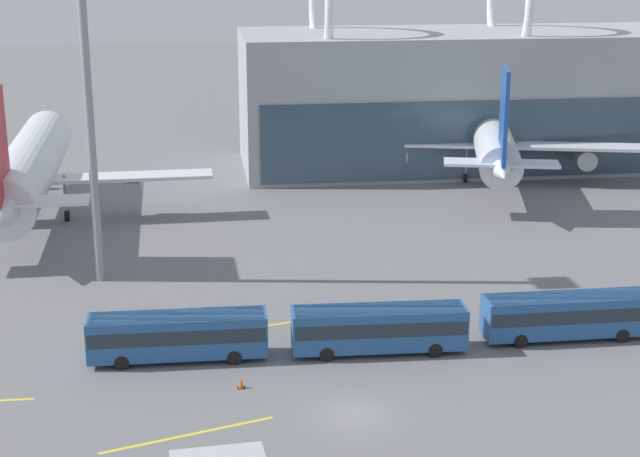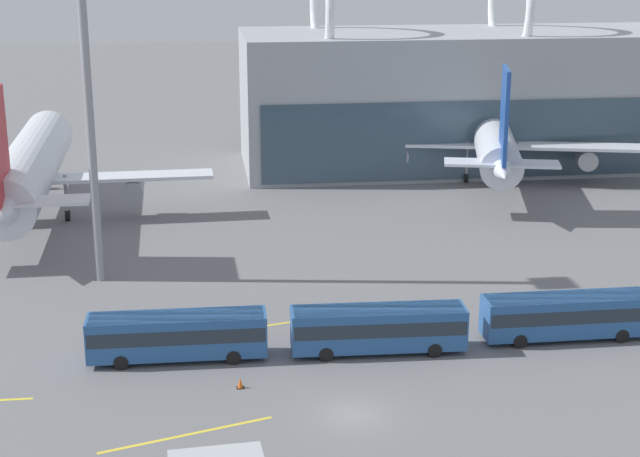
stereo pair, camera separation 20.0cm
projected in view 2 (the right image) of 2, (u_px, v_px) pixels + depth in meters
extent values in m
plane|color=slate|center=(354.00, 414.00, 59.44)|extent=(440.00, 440.00, 0.00)
torus|color=white|center=(322.00, 4.00, 117.17)|extent=(1.10, 16.30, 16.30)
torus|color=white|center=(510.00, 2.00, 120.00)|extent=(1.10, 16.30, 16.30)
cylinder|color=silver|center=(30.00, 166.00, 99.85)|extent=(6.39, 34.82, 5.51)
sphere|color=silver|center=(49.00, 133.00, 116.27)|extent=(5.40, 5.40, 5.40)
cone|color=silver|center=(4.00, 211.00, 83.42)|extent=(5.43, 7.75, 5.23)
cube|color=silver|center=(28.00, 180.00, 98.12)|extent=(36.94, 4.32, 0.35)
cylinder|color=gray|center=(133.00, 188.00, 99.98)|extent=(2.12, 3.53, 2.04)
cube|color=silver|center=(5.00, 203.00, 84.07)|extent=(14.40, 3.56, 0.28)
cylinder|color=gray|center=(45.00, 166.00, 111.63)|extent=(0.36, 0.36, 4.26)
cylinder|color=black|center=(47.00, 184.00, 112.24)|extent=(0.48, 1.11, 1.10)
cylinder|color=gray|center=(66.00, 195.00, 99.13)|extent=(0.36, 0.36, 4.26)
cylinder|color=black|center=(68.00, 215.00, 99.74)|extent=(0.48, 1.11, 1.10)
cylinder|color=silver|center=(492.00, 135.00, 115.65)|extent=(12.86, 36.35, 4.44)
sphere|color=silver|center=(484.00, 109.00, 132.94)|extent=(4.36, 4.36, 4.36)
cone|color=silver|center=(502.00, 170.00, 98.36)|extent=(5.98, 8.74, 4.22)
cube|color=silver|center=(493.00, 145.00, 113.77)|extent=(38.19, 12.64, 0.35)
cylinder|color=gray|center=(400.00, 154.00, 115.30)|extent=(3.04, 4.05, 2.25)
cylinder|color=gray|center=(586.00, 159.00, 113.02)|extent=(3.04, 4.05, 2.25)
cube|color=#1E4799|center=(504.00, 115.00, 97.66)|extent=(1.94, 6.49, 9.40)
cube|color=silver|center=(502.00, 163.00, 99.08)|extent=(11.98, 5.83, 0.28)
cylinder|color=gray|center=(486.00, 136.00, 128.00)|extent=(0.36, 0.36, 4.35)
cylinder|color=black|center=(485.00, 153.00, 128.62)|extent=(0.70, 1.17, 1.10)
cylinder|color=gray|center=(467.00, 160.00, 114.60)|extent=(0.36, 0.36, 4.35)
cylinder|color=black|center=(466.00, 178.00, 115.22)|extent=(0.70, 1.17, 1.10)
cylinder|color=gray|center=(517.00, 161.00, 113.99)|extent=(0.36, 0.36, 4.35)
cylinder|color=black|center=(516.00, 179.00, 114.61)|extent=(0.70, 1.17, 1.10)
cube|color=#285693|center=(177.00, 335.00, 66.66)|extent=(12.17, 2.85, 2.86)
cube|color=#232D38|center=(177.00, 331.00, 66.58)|extent=(11.93, 2.87, 1.00)
cube|color=silver|center=(177.00, 316.00, 66.27)|extent=(11.81, 2.76, 0.12)
cylinder|color=black|center=(233.00, 343.00, 68.60)|extent=(1.00, 0.32, 1.00)
cylinder|color=black|center=(234.00, 357.00, 66.27)|extent=(1.00, 0.32, 1.00)
cylinder|color=black|center=(124.00, 348.00, 67.81)|extent=(1.00, 0.32, 1.00)
cylinder|color=black|center=(121.00, 363.00, 65.48)|extent=(1.00, 0.32, 1.00)
cube|color=#285693|center=(378.00, 328.00, 67.87)|extent=(12.22, 3.08, 2.86)
cube|color=#232D38|center=(378.00, 324.00, 67.79)|extent=(11.97, 3.10, 1.00)
cube|color=silver|center=(379.00, 309.00, 67.48)|extent=(11.85, 2.99, 0.12)
cylinder|color=black|center=(428.00, 336.00, 69.74)|extent=(1.01, 0.34, 1.00)
cylinder|color=black|center=(435.00, 350.00, 67.41)|extent=(1.01, 0.34, 1.00)
cylinder|color=black|center=(323.00, 340.00, 69.09)|extent=(1.01, 0.34, 1.00)
cylinder|color=black|center=(326.00, 354.00, 66.76)|extent=(1.01, 0.34, 1.00)
cube|color=#285693|center=(566.00, 315.00, 70.17)|extent=(12.13, 2.65, 2.86)
cube|color=#232D38|center=(567.00, 311.00, 70.08)|extent=(11.89, 2.68, 1.00)
cube|color=silver|center=(568.00, 297.00, 69.77)|extent=(11.77, 2.57, 0.12)
cylinder|color=black|center=(608.00, 323.00, 72.16)|extent=(1.00, 0.30, 1.00)
cylinder|color=black|center=(622.00, 336.00, 69.84)|extent=(1.00, 0.30, 1.00)
cylinder|color=black|center=(509.00, 328.00, 71.25)|extent=(1.00, 0.30, 1.00)
cylinder|color=black|center=(520.00, 341.00, 68.92)|extent=(1.00, 0.30, 1.00)
cylinder|color=gray|center=(89.00, 103.00, 78.40)|extent=(0.71, 0.71, 30.05)
cube|color=yellow|center=(267.00, 326.00, 72.97)|extent=(6.42, 1.93, 0.01)
cube|color=yellow|center=(187.00, 435.00, 57.03)|extent=(10.16, 3.32, 0.01)
cube|color=black|center=(240.00, 388.00, 62.94)|extent=(0.48, 0.48, 0.02)
cone|color=#EA5914|center=(240.00, 383.00, 62.84)|extent=(0.35, 0.35, 0.66)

